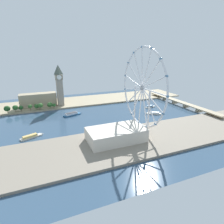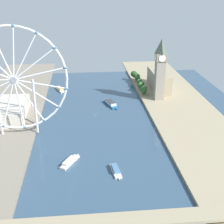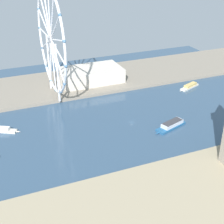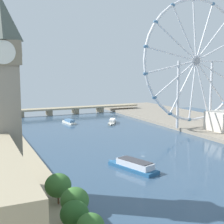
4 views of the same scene
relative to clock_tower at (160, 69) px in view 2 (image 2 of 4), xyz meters
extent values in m
plane|color=#334C66|center=(91.50, 38.98, -46.76)|extent=(396.76, 396.76, 0.00)
cube|color=tan|center=(-21.88, 38.98, -45.26)|extent=(90.00, 520.00, 3.00)
cube|color=gray|center=(204.88, 38.98, -45.26)|extent=(90.00, 520.00, 3.00)
cube|color=gray|center=(0.00, 0.00, -16.33)|extent=(12.52, 12.52, 54.86)
cube|color=gray|center=(0.00, 0.00, 16.14)|extent=(14.53, 14.53, 10.09)
pyramid|color=#4C564C|center=(0.00, 0.00, 30.86)|extent=(13.15, 13.15, 19.35)
cylinder|color=white|center=(0.00, 7.51, 16.14)|extent=(9.52, 0.50, 9.52)
cylinder|color=white|center=(0.00, -7.51, 16.14)|extent=(9.52, 0.50, 9.52)
cylinder|color=white|center=(7.51, 0.00, 16.14)|extent=(0.50, 9.52, 9.52)
cylinder|color=white|center=(-7.51, 0.00, 16.14)|extent=(0.50, 9.52, 9.52)
cube|color=tan|center=(-10.39, -44.07, -30.24)|extent=(22.00, 72.15, 27.04)
cylinder|color=#513823|center=(18.91, -99.57, -41.57)|extent=(0.80, 0.80, 4.39)
ellipsoid|color=#1E471E|center=(18.91, -99.57, -34.87)|extent=(11.26, 11.26, 10.14)
cylinder|color=#513823|center=(16.13, -86.19, -41.57)|extent=(0.80, 0.80, 4.39)
ellipsoid|color=#285623|center=(16.13, -86.19, -35.32)|extent=(10.14, 10.14, 9.13)
cylinder|color=#513823|center=(16.35, -76.78, -41.83)|extent=(0.80, 0.80, 3.86)
ellipsoid|color=#1E471E|center=(16.35, -76.78, -36.43)|extent=(8.67, 8.67, 7.80)
cylinder|color=#513823|center=(16.83, -60.40, -41.31)|extent=(0.80, 0.80, 4.90)
ellipsoid|color=#386B2D|center=(16.83, -60.40, -35.58)|extent=(8.20, 8.20, 7.38)
cylinder|color=#513823|center=(15.64, -48.78, -42.14)|extent=(0.80, 0.80, 3.24)
ellipsoid|color=#285623|center=(15.64, -48.78, -36.75)|extent=(9.42, 9.42, 8.47)
cylinder|color=#513823|center=(18.01, -41.62, -41.56)|extent=(0.80, 0.80, 4.39)
ellipsoid|color=#386B2D|center=(18.01, -41.62, -35.42)|extent=(9.88, 9.88, 8.89)
cylinder|color=#513823|center=(16.76, -23.83, -42.03)|extent=(0.80, 0.80, 3.47)
ellipsoid|color=#386B2D|center=(16.76, -23.83, -36.08)|extent=(10.52, 10.52, 9.47)
cylinder|color=#513823|center=(17.69, -16.04, -42.14)|extent=(0.80, 0.80, 3.24)
ellipsoid|color=#285623|center=(17.69, -16.04, -37.61)|extent=(7.29, 7.29, 6.56)
torus|color=silver|center=(176.39, 90.81, 17.26)|extent=(111.22, 2.55, 111.22)
cylinder|color=#99999E|center=(176.39, 90.81, 17.26)|extent=(6.52, 3.00, 6.52)
cylinder|color=silver|center=(184.78, 90.81, 43.10)|extent=(18.25, 1.53, 52.15)
cylinder|color=silver|center=(173.55, 90.81, 44.28)|extent=(7.20, 1.53, 54.19)
cylinder|color=silver|center=(162.80, 90.81, 40.79)|extent=(28.49, 1.53, 47.82)
cylinder|color=silver|center=(154.41, 90.81, 33.23)|extent=(44.86, 1.53, 33.18)
cylinder|color=silver|center=(149.82, 90.81, 22.91)|extent=(53.46, 1.53, 12.80)
cylinder|color=silver|center=(149.82, 90.81, 11.62)|extent=(53.46, 1.53, 12.80)
cylinder|color=silver|center=(154.41, 90.81, 1.30)|extent=(44.86, 1.53, 33.18)
cylinder|color=silver|center=(162.80, 90.81, -6.26)|extent=(28.49, 1.53, 47.82)
cylinder|color=silver|center=(173.55, 90.81, -9.75)|extent=(7.20, 1.53, 54.19)
cylinder|color=silver|center=(184.78, 90.81, -8.57)|extent=(18.25, 1.53, 52.15)
ellipsoid|color=teal|center=(170.71, 90.81, 71.30)|extent=(4.80, 3.20, 3.20)
ellipsoid|color=teal|center=(149.22, 90.81, 64.32)|extent=(4.80, 3.20, 3.20)
ellipsoid|color=teal|center=(132.43, 90.81, 49.20)|extent=(4.80, 3.20, 3.20)
ellipsoid|color=teal|center=(123.24, 90.81, 28.56)|extent=(4.80, 3.20, 3.20)
ellipsoid|color=teal|center=(123.24, 90.81, 5.97)|extent=(4.80, 3.20, 3.20)
ellipsoid|color=teal|center=(132.43, 90.81, -14.67)|extent=(4.80, 3.20, 3.20)
ellipsoid|color=teal|center=(149.22, 90.81, -29.79)|extent=(4.80, 3.20, 3.20)
ellipsoid|color=teal|center=(170.71, 90.81, -36.77)|extent=(4.80, 3.20, 3.20)
ellipsoid|color=teal|center=(193.18, 90.81, -34.41)|extent=(4.80, 3.20, 3.20)
cylinder|color=silver|center=(157.37, 90.81, -13.25)|extent=(2.40, 2.40, 61.02)
cube|color=beige|center=(197.31, 42.18, -35.61)|extent=(40.94, 72.33, 16.30)
cube|color=tan|center=(91.50, 242.78, -39.32)|extent=(208.76, 14.71, 2.00)
cube|color=gray|center=(40.22, 242.78, -43.54)|extent=(6.00, 13.24, 6.44)
cube|color=gray|center=(74.41, 242.78, -43.54)|extent=(6.00, 13.24, 6.44)
cube|color=beige|center=(120.65, 153.86, -45.76)|extent=(18.44, 25.81, 2.01)
cone|color=beige|center=(112.97, 140.62, -45.76)|extent=(4.12, 5.11, 2.01)
cube|color=white|center=(121.31, 154.99, -43.51)|extent=(12.55, 16.60, 2.48)
cube|color=beige|center=(141.03, -59.59, -45.83)|extent=(16.85, 28.83, 1.86)
cone|color=beige|center=(134.89, -44.31, -45.83)|extent=(3.63, 5.43, 1.86)
cube|color=#DBB766|center=(141.56, -60.91, -43.57)|extent=(12.23, 19.44, 2.66)
cube|color=beige|center=(79.47, 172.79, -45.83)|extent=(9.27, 23.27, 1.85)
cone|color=beige|center=(77.70, 185.81, -45.83)|extent=(2.39, 4.28, 1.85)
cube|color=teal|center=(79.62, 171.66, -43.65)|extent=(7.13, 14.67, 2.52)
cube|color=#235684|center=(68.41, 10.05, -45.74)|extent=(18.61, 32.97, 2.03)
cone|color=#235684|center=(62.71, 27.54, -45.74)|extent=(3.70, 6.05, 2.03)
cube|color=silver|center=(68.90, 8.54, -43.05)|extent=(14.45, 24.08, 3.35)
cube|color=#38383D|center=(68.90, 8.54, -41.18)|extent=(13.39, 21.80, 0.40)
camera|label=1|loc=(395.46, -45.36, 65.30)|focal=29.73mm
camera|label=2|loc=(106.08, 411.98, 112.28)|focal=50.83mm
camera|label=3|loc=(-160.78, 164.20, 107.31)|focal=54.38mm
camera|label=4|loc=(-12.35, -140.00, 9.13)|focal=49.97mm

